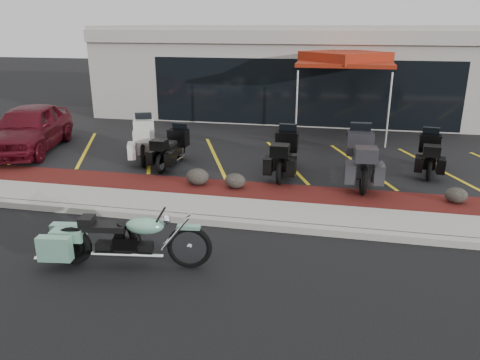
% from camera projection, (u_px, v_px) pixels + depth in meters
% --- Properties ---
extents(ground, '(90.00, 90.00, 0.00)m').
position_uv_depth(ground, '(251.00, 247.00, 9.06)').
color(ground, black).
rests_on(ground, ground).
extents(curb, '(24.00, 0.25, 0.15)m').
position_uv_depth(curb, '(259.00, 225.00, 9.87)').
color(curb, gray).
rests_on(curb, ground).
extents(sidewalk, '(24.00, 1.20, 0.15)m').
position_uv_depth(sidewalk, '(264.00, 212.00, 10.52)').
color(sidewalk, gray).
rests_on(sidewalk, ground).
extents(mulch_bed, '(24.00, 1.20, 0.16)m').
position_uv_depth(mulch_bed, '(272.00, 194.00, 11.63)').
color(mulch_bed, '#3A0E0D').
rests_on(mulch_bed, ground).
extents(upper_lot, '(26.00, 9.60, 0.15)m').
position_uv_depth(upper_lot, '(294.00, 142.00, 16.63)').
color(upper_lot, black).
rests_on(upper_lot, ground).
extents(dealership_building, '(18.00, 8.16, 4.00)m').
position_uv_depth(dealership_building, '(309.00, 70.00, 21.82)').
color(dealership_building, '#A69F96').
rests_on(dealership_building, ground).
extents(boulder_left, '(0.60, 0.50, 0.42)m').
position_uv_depth(boulder_left, '(197.00, 177.00, 12.01)').
color(boulder_left, black).
rests_on(boulder_left, mulch_bed).
extents(boulder_mid, '(0.53, 0.44, 0.38)m').
position_uv_depth(boulder_mid, '(235.00, 181.00, 11.77)').
color(boulder_mid, black).
rests_on(boulder_mid, mulch_bed).
extents(boulder_right, '(0.51, 0.42, 0.36)m').
position_uv_depth(boulder_right, '(456.00, 195.00, 10.81)').
color(boulder_right, black).
rests_on(boulder_right, mulch_bed).
extents(hero_cruiser, '(3.07, 1.16, 1.06)m').
position_uv_depth(hero_cruiser, '(189.00, 241.00, 8.12)').
color(hero_cruiser, '#67A187').
rests_on(hero_cruiser, ground).
extents(touring_white, '(1.60, 2.41, 1.31)m').
position_uv_depth(touring_white, '(145.00, 133.00, 14.84)').
color(touring_white, silver).
rests_on(touring_white, upper_lot).
extents(touring_black_front, '(0.85, 2.02, 1.15)m').
position_uv_depth(touring_black_front, '(180.00, 141.00, 14.12)').
color(touring_black_front, black).
rests_on(touring_black_front, upper_lot).
extents(touring_black_mid, '(0.85, 2.20, 1.28)m').
position_uv_depth(touring_black_mid, '(287.00, 145.00, 13.39)').
color(touring_black_mid, black).
rests_on(touring_black_mid, upper_lot).
extents(touring_grey, '(1.05, 2.50, 1.43)m').
position_uv_depth(touring_grey, '(359.00, 148.00, 12.82)').
color(touring_grey, '#2A2A2E').
rests_on(touring_grey, upper_lot).
extents(touring_black_rear, '(1.02, 2.08, 1.16)m').
position_uv_depth(touring_black_rear, '(429.00, 147.00, 13.47)').
color(touring_black_rear, black).
rests_on(touring_black_rear, upper_lot).
extents(parked_car, '(2.78, 4.69, 1.49)m').
position_uv_depth(parked_car, '(29.00, 128.00, 15.05)').
color(parked_car, '#4A0A13').
rests_on(parked_car, upper_lot).
extents(traffic_cone, '(0.37, 0.37, 0.41)m').
position_uv_depth(traffic_cone, '(282.00, 138.00, 16.08)').
color(traffic_cone, red).
rests_on(traffic_cone, upper_lot).
extents(popup_canopy, '(4.07, 4.07, 3.01)m').
position_uv_depth(popup_canopy, '(345.00, 60.00, 16.50)').
color(popup_canopy, silver).
rests_on(popup_canopy, upper_lot).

